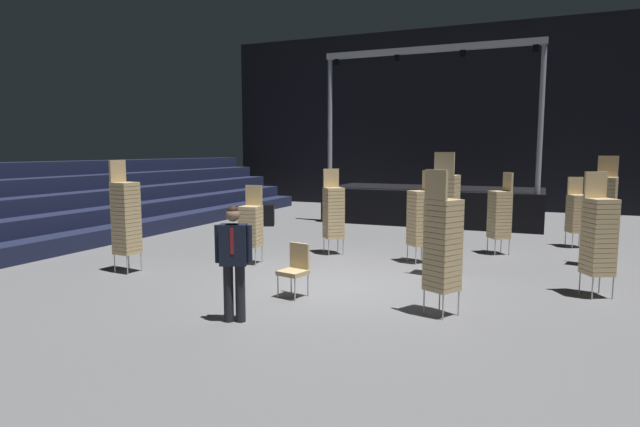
% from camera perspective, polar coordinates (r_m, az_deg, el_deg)
% --- Properties ---
extents(ground_plane, '(22.00, 30.00, 0.10)m').
position_cam_1_polar(ground_plane, '(10.31, 1.45, -8.02)').
color(ground_plane, slate).
extents(arena_end_wall, '(22.00, 0.30, 8.00)m').
position_cam_1_polar(arena_end_wall, '(24.58, 14.63, 9.90)').
color(arena_end_wall, black).
rests_on(arena_end_wall, ground_plane).
extents(bleacher_bank_left, '(3.75, 24.00, 2.25)m').
position_cam_1_polar(bleacher_bank_left, '(16.46, -28.10, 0.91)').
color(bleacher_bank_left, '#191E38').
rests_on(bleacher_bank_left, ground_plane).
extents(stage_riser, '(7.50, 3.43, 5.99)m').
position_cam_1_polar(stage_riser, '(19.66, 12.17, 1.13)').
color(stage_riser, black).
rests_on(stage_riser, ground_plane).
extents(man_with_tie, '(0.56, 0.36, 1.78)m').
position_cam_1_polar(man_with_tie, '(8.04, -9.32, -4.58)').
color(man_with_tie, black).
rests_on(man_with_tie, ground_plane).
extents(chair_stack_front_left, '(0.60, 0.60, 2.31)m').
position_cam_1_polar(chair_stack_front_left, '(8.46, 13.12, -3.15)').
color(chair_stack_front_left, '#B2B5BA').
rests_on(chair_stack_front_left, ground_plane).
extents(chair_stack_front_right, '(0.62, 0.62, 2.14)m').
position_cam_1_polar(chair_stack_front_right, '(13.20, 1.46, 0.20)').
color(chair_stack_front_right, '#B2B5BA').
rests_on(chair_stack_front_right, ground_plane).
extents(chair_stack_mid_left, '(0.53, 0.53, 2.48)m').
position_cam_1_polar(chair_stack_mid_left, '(13.27, 28.35, 0.15)').
color(chair_stack_mid_left, '#B2B5BA').
rests_on(chair_stack_mid_left, ground_plane).
extents(chair_stack_mid_right, '(0.50, 0.50, 2.56)m').
position_cam_1_polar(chair_stack_mid_right, '(11.11, 13.45, -0.15)').
color(chair_stack_mid_right, '#B2B5BA').
rests_on(chair_stack_mid_right, ground_plane).
extents(chair_stack_mid_centre, '(0.62, 0.62, 2.14)m').
position_cam_1_polar(chair_stack_mid_centre, '(12.38, 10.75, -0.36)').
color(chair_stack_mid_centre, '#B2B5BA').
rests_on(chair_stack_mid_centre, ground_plane).
extents(chair_stack_rear_left, '(0.58, 0.58, 1.88)m').
position_cam_1_polar(chair_stack_rear_left, '(15.70, 26.05, 0.11)').
color(chair_stack_rear_left, '#B2B5BA').
rests_on(chair_stack_rear_left, ground_plane).
extents(chair_stack_rear_right, '(0.48, 0.48, 1.79)m').
position_cam_1_polar(chair_stack_rear_right, '(12.18, -7.47, -1.21)').
color(chair_stack_rear_right, '#B2B5BA').
rests_on(chair_stack_rear_right, ground_plane).
extents(chair_stack_rear_centre, '(0.61, 0.61, 2.05)m').
position_cam_1_polar(chair_stack_rear_centre, '(13.92, 18.86, 0.01)').
color(chair_stack_rear_centre, '#B2B5BA').
rests_on(chair_stack_rear_centre, ground_plane).
extents(chair_stack_aisle_left, '(0.48, 0.48, 2.39)m').
position_cam_1_polar(chair_stack_aisle_left, '(11.90, -20.26, -0.33)').
color(chair_stack_aisle_left, '#B2B5BA').
rests_on(chair_stack_aisle_left, ground_plane).
extents(chair_stack_aisle_right, '(0.60, 0.60, 2.22)m').
position_cam_1_polar(chair_stack_aisle_right, '(10.52, 27.93, -2.07)').
color(chair_stack_aisle_right, '#B2B5BA').
rests_on(chair_stack_aisle_right, ground_plane).
extents(equipment_road_case, '(1.07, 0.93, 0.73)m').
position_cam_1_polar(equipment_road_case, '(18.41, -6.37, -0.17)').
color(equipment_road_case, black).
rests_on(equipment_road_case, ground_plane).
extents(loose_chair_near_man, '(0.52, 0.52, 0.95)m').
position_cam_1_polar(loose_chair_near_man, '(9.44, -2.68, -5.77)').
color(loose_chair_near_man, '#B2B5BA').
rests_on(loose_chair_near_man, ground_plane).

